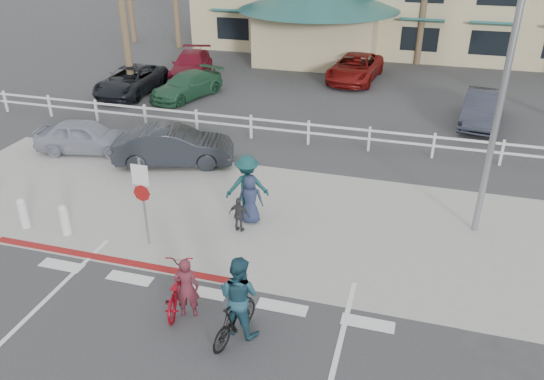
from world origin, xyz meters
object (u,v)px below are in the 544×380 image
(bike_black, at_px, (235,320))
(car_red_compact, at_px, (85,136))
(car_white_sedan, at_px, (174,146))
(sign_post, at_px, (143,198))
(bike_red, at_px, (176,287))

(bike_black, relative_size, car_red_compact, 0.43)
(bike_black, bearing_deg, car_white_sedan, -42.56)
(sign_post, bearing_deg, car_red_compact, 135.91)
(car_white_sedan, bearing_deg, bike_red, -172.06)
(bike_red, xyz_separation_m, bike_black, (1.67, -0.66, -0.01))
(sign_post, bearing_deg, car_white_sedan, 107.46)
(car_red_compact, bearing_deg, sign_post, -145.57)
(sign_post, distance_m, bike_red, 3.03)
(bike_black, relative_size, car_white_sedan, 0.38)
(sign_post, relative_size, bike_black, 1.79)
(car_red_compact, bearing_deg, car_white_sedan, -103.06)
(bike_red, relative_size, car_white_sedan, 0.44)
(sign_post, distance_m, car_red_compact, 7.55)
(bike_red, bearing_deg, car_red_compact, -58.96)
(car_white_sedan, bearing_deg, bike_black, -164.67)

